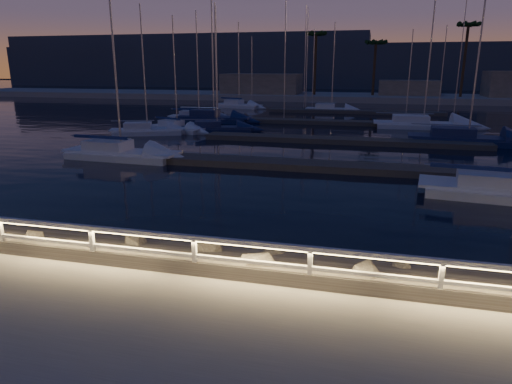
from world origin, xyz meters
TOP-DOWN VIEW (x-y plane):
  - ground at (0.00, 0.00)m, footprint 400.00×400.00m
  - harbor_water at (0.00, 31.22)m, footprint 400.00×440.00m
  - guard_rail at (-0.07, -0.00)m, footprint 44.11×0.12m
  - riprap at (0.35, 1.04)m, footprint 29.81×3.06m
  - floating_docks at (0.00, 32.50)m, footprint 22.00×36.00m
  - far_shore at (-0.12, 74.05)m, footprint 160.00×14.00m
  - palm_left at (-8.00, 72.00)m, footprint 3.00×3.00m
  - palm_center at (2.00, 73.00)m, footprint 3.00×3.00m
  - palm_right at (16.00, 72.00)m, footprint 3.00×3.00m
  - distant_hills at (-22.13, 133.69)m, footprint 230.00×37.50m
  - sailboat_a at (-17.10, 26.32)m, footprint 6.58×4.02m
  - sailboat_b at (-13.62, 15.94)m, footprint 7.91×2.78m
  - sailboat_e at (-15.29, 28.81)m, footprint 6.14×3.64m
  - sailboat_f at (-11.62, 29.29)m, footprint 6.78×3.89m
  - sailboat_g at (9.30, 27.90)m, footprint 9.01×3.24m
  - sailboat_i at (-14.55, 36.66)m, footprint 8.04×2.50m
  - sailboat_j at (-16.68, 37.82)m, footprint 6.91×2.34m
  - sailboat_l at (6.81, 36.87)m, footprint 9.43×3.04m
  - sailboat_m at (-16.78, 54.10)m, footprint 7.21×3.94m
  - sailboat_n at (-3.28, 51.42)m, footprint 6.74×2.30m

SIDE VIEW (x-z plane):
  - harbor_water at x=0.00m, z-range -1.27..-0.67m
  - floating_docks at x=0.00m, z-range -0.60..-0.20m
  - sailboat_e at x=-15.29m, z-range -5.30..4.88m
  - sailboat_f at x=-11.62m, z-range -5.79..5.38m
  - sailboat_n at x=-3.28m, z-range -5.87..5.47m
  - sailboat_j at x=-16.68m, z-range -6.00..5.61m
  - sailboat_a at x=-17.10m, z-range -5.66..5.28m
  - sailboat_m at x=-16.78m, z-range -6.12..5.78m
  - sailboat_b at x=-13.62m, z-range -6.79..6.47m
  - sailboat_l at x=6.81m, z-range -8.06..7.76m
  - sailboat_g at x=9.30m, z-range -7.65..7.36m
  - sailboat_i at x=-14.55m, z-range -6.97..6.72m
  - riprap at x=0.35m, z-range -0.79..0.55m
  - ground at x=0.00m, z-range 0.00..0.00m
  - far_shore at x=-0.12m, z-range -2.31..2.89m
  - guard_rail at x=-0.07m, z-range 0.24..1.30m
  - distant_hills at x=-22.13m, z-range -4.26..13.74m
  - palm_center at x=2.00m, z-range 3.93..13.63m
  - palm_left at x=-8.00m, z-range 4.54..15.74m
  - palm_right at x=16.00m, z-range 4.93..17.13m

